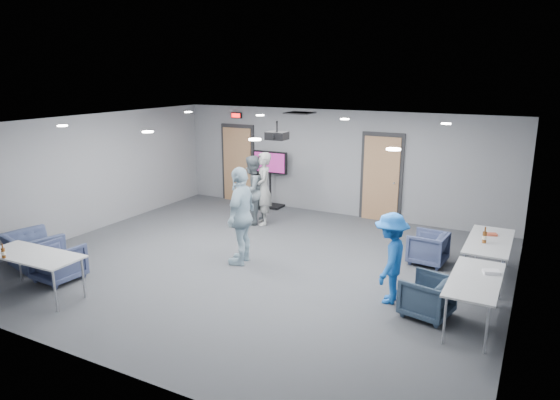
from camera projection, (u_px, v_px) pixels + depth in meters
The scene contains 28 objects.
floor at pixel (260, 263), 9.76m from camera, with size 9.00×9.00×0.00m, color #373A3F.
ceiling at pixel (258, 124), 9.09m from camera, with size 9.00×9.00×0.00m, color white.
wall_back at pixel (337, 163), 12.85m from camera, with size 9.00×0.02×2.70m, color slate.
wall_front at pixel (91, 266), 6.00m from camera, with size 9.00×0.02×2.70m, color slate.
wall_left at pixel (90, 174), 11.46m from camera, with size 0.02×8.00×2.70m, color slate.
wall_right at pixel (521, 230), 7.38m from camera, with size 0.02×8.00×2.70m, color slate.
door_left at pixel (238, 164), 14.23m from camera, with size 1.06×0.17×2.24m.
door_right at pixel (381, 178), 12.33m from camera, with size 1.06×0.17×2.24m.
exit_sign at pixel (236, 115), 13.87m from camera, with size 0.32×0.08×0.16m.
hvac_diffuser at pixel (300, 113), 11.71m from camera, with size 0.60×0.60×0.03m, color black.
downlights at pixel (258, 125), 9.09m from camera, with size 6.18×3.78×0.02m.
person_a at pixel (263, 189), 12.04m from camera, with size 0.64×0.42×1.77m, color #959896.
person_b at pixel (252, 190), 12.07m from camera, with size 0.82×0.64×1.69m, color slate.
person_c at pixel (241, 216), 9.54m from camera, with size 1.11×0.46×1.90m, color #A1BECF.
person_d at pixel (390, 258), 7.94m from camera, with size 0.96×0.55×1.48m, color blue.
chair_right_a at pixel (428, 248), 9.64m from camera, with size 0.67×0.69×0.63m, color #394263.
chair_right_b at pixel (427, 297), 7.55m from camera, with size 0.68×0.70×0.63m, color #314256.
chair_front_a at pixel (58, 262), 8.86m from camera, with size 0.73×0.75×0.68m, color #394263.
chair_front_b at pixel (33, 250), 9.51m from camera, with size 0.99×0.87×0.65m, color #374160.
table_right_a at pixel (489, 243), 8.83m from camera, with size 0.73×1.74×0.73m.
table_right_b at pixel (475, 281), 7.20m from camera, with size 0.69×1.66×0.73m.
table_front_left at pixel (34, 257), 8.17m from camera, with size 1.74×0.76×0.73m.
bottle_front at pixel (3, 253), 7.95m from camera, with size 0.06×0.06×0.24m.
bottle_right at pixel (484, 237), 8.65m from camera, with size 0.08×0.08×0.29m.
snack_box at pixel (492, 234), 9.08m from camera, with size 0.18×0.12×0.04m, color #B6482D.
wrapper at pixel (491, 272), 7.36m from camera, with size 0.23×0.15×0.05m, color silver.
tv_stand at pixel (270, 176), 13.58m from camera, with size 1.01×0.48×1.55m.
projector at pixel (277, 136), 9.82m from camera, with size 0.40×0.38×0.37m.
Camera 1 is at (4.63, -7.90, 3.61)m, focal length 32.00 mm.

